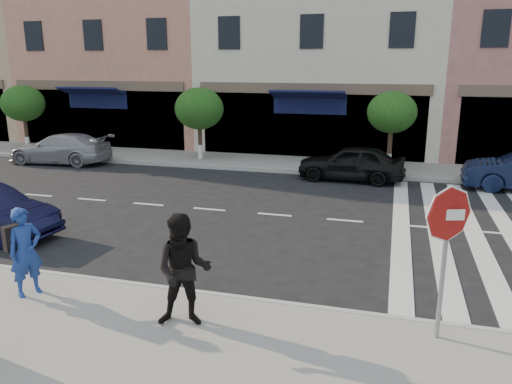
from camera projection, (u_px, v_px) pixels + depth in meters
name	position (u px, v px, depth m)	size (l,w,h in m)	color
ground	(230.00, 268.00, 10.59)	(120.00, 120.00, 0.00)	black
sidewalk_near	(146.00, 365.00, 7.08)	(60.00, 4.50, 0.15)	gray
sidewalk_far	(314.00, 165.00, 20.82)	(60.00, 3.00, 0.15)	gray
building_west_mid	(138.00, 11.00, 27.54)	(10.00, 9.00, 14.00)	tan
building_centre	(327.00, 37.00, 25.17)	(11.00, 9.00, 11.00)	beige
street_tree_wa	(23.00, 104.00, 23.73)	(2.00, 2.00, 3.05)	#473323
street_tree_wb	(199.00, 109.00, 21.38)	(2.10, 2.10, 3.06)	#473323
street_tree_c	(392.00, 113.00, 19.28)	(1.90, 1.90, 3.04)	#473323
stop_sign	(447.00, 229.00, 7.21)	(0.82, 0.29, 2.41)	gray
photographer	(26.00, 252.00, 8.91)	(0.60, 0.39, 1.63)	navy
walker	(184.00, 271.00, 7.84)	(0.90, 0.70, 1.84)	black
car_far_left	(60.00, 149.00, 21.50)	(1.79, 4.41, 1.28)	#9C9BA0
car_far_mid	(351.00, 163.00, 18.35)	(1.56, 3.88, 1.32)	black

